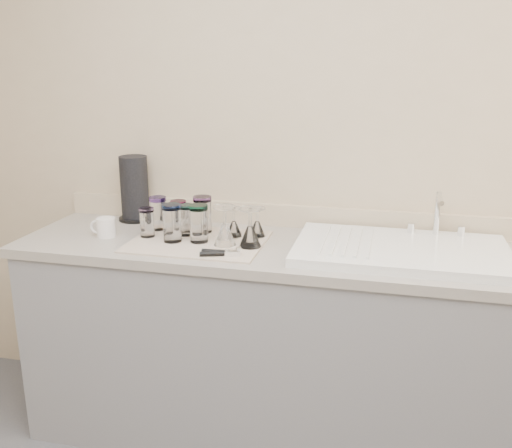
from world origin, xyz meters
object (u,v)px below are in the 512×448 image
(sink_unit, at_px, (401,250))
(tumbler_lavender, at_px, (199,223))
(goblet_back_right, at_px, (257,227))
(can_opener, at_px, (221,253))
(tumbler_teal, at_px, (158,213))
(paper_towel_roll, at_px, (135,189))
(tumbler_blue, at_px, (172,223))
(tumbler_purple, at_px, (203,214))
(goblet_front_right, at_px, (250,234))
(tumbler_cyan, at_px, (179,216))
(goblet_front_left, at_px, (225,232))
(tumbler_extra, at_px, (186,219))
(goblet_back_left, at_px, (234,227))
(tumbler_magenta, at_px, (147,222))
(white_mug, at_px, (105,227))

(sink_unit, relative_size, tumbler_lavender, 5.22)
(goblet_back_right, distance_m, can_opener, 0.29)
(tumbler_teal, height_order, paper_towel_roll, paper_towel_roll)
(tumbler_blue, height_order, can_opener, tumbler_blue)
(tumbler_purple, bearing_deg, goblet_front_right, -30.19)
(tumbler_teal, xyz_separation_m, tumbler_cyan, (0.10, -0.01, -0.00))
(goblet_back_right, distance_m, goblet_front_left, 0.18)
(tumbler_lavender, height_order, goblet_front_right, goblet_front_right)
(goblet_front_left, bearing_deg, sink_unit, 5.62)
(tumbler_extra, distance_m, goblet_back_left, 0.21)
(tumbler_magenta, distance_m, tumbler_lavender, 0.24)
(sink_unit, bearing_deg, tumbler_magenta, -177.94)
(goblet_front_left, relative_size, can_opener, 1.03)
(can_opener, bearing_deg, tumbler_blue, 153.37)
(tumbler_purple, relative_size, goblet_front_left, 0.98)
(tumbler_teal, relative_size, tumbler_lavender, 0.94)
(tumbler_teal, distance_m, tumbler_lavender, 0.27)
(tumbler_extra, relative_size, goblet_back_right, 1.07)
(goblet_back_right, xyz_separation_m, paper_towel_roll, (-0.63, 0.15, 0.10))
(goblet_back_right, bearing_deg, tumbler_blue, -154.98)
(white_mug, bearing_deg, tumbler_teal, 34.73)
(goblet_back_right, relative_size, goblet_front_left, 0.78)
(tumbler_purple, height_order, goblet_front_left, goblet_front_left)
(tumbler_cyan, xyz_separation_m, can_opener, (0.27, -0.26, -0.06))
(goblet_back_left, height_order, goblet_front_right, goblet_front_right)
(goblet_back_right, bearing_deg, paper_towel_roll, 166.89)
(goblet_front_right, bearing_deg, tumbler_cyan, 159.62)
(tumbler_magenta, xyz_separation_m, can_opener, (0.38, -0.16, -0.05))
(sink_unit, height_order, tumbler_purple, sink_unit)
(tumbler_teal, bearing_deg, tumbler_purple, 1.04)
(tumbler_magenta, bearing_deg, tumbler_blue, -16.13)
(tumbler_extra, bearing_deg, paper_towel_roll, 148.69)
(white_mug, xyz_separation_m, paper_towel_roll, (0.01, 0.28, 0.11))
(tumbler_teal, height_order, tumbler_blue, tumbler_blue)
(sink_unit, bearing_deg, tumbler_extra, 178.47)
(tumbler_lavender, xyz_separation_m, goblet_back_left, (0.12, 0.11, -0.04))
(tumbler_lavender, xyz_separation_m, goblet_front_left, (0.12, -0.01, -0.02))
(tumbler_cyan, height_order, paper_towel_roll, paper_towel_roll)
(tumbler_teal, distance_m, tumbler_magenta, 0.11)
(can_opener, xyz_separation_m, white_mug, (-0.56, 0.14, 0.02))
(sink_unit, distance_m, tumbler_lavender, 0.82)
(tumbler_lavender, bearing_deg, paper_towel_roll, 146.10)
(tumbler_magenta, bearing_deg, tumbler_extra, 22.24)
(tumbler_lavender, relative_size, goblet_front_left, 0.97)
(tumbler_blue, bearing_deg, tumbler_purple, 62.68)
(tumbler_lavender, relative_size, goblet_back_right, 1.25)
(goblet_back_right, relative_size, goblet_front_right, 0.78)
(tumbler_blue, height_order, paper_towel_roll, paper_towel_roll)
(paper_towel_roll, bearing_deg, goblet_back_right, -13.11)
(tumbler_lavender, relative_size, goblet_back_left, 1.26)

